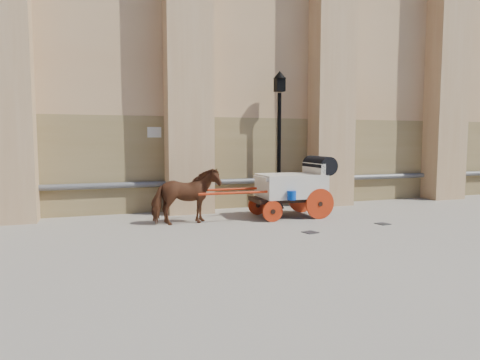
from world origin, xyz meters
name	(u,v)px	position (x,y,z in m)	size (l,w,h in m)	color
ground	(263,234)	(0.00, 0.00, 0.00)	(90.00, 90.00, 0.00)	gray
horse	(186,196)	(-1.49, 1.79, 0.75)	(0.81, 1.79, 1.51)	#5D2E17
carriage	(295,184)	(1.81, 1.88, 0.96)	(4.09, 1.46, 1.78)	black
street_lamp	(279,136)	(1.97, 3.42, 2.40)	(0.42, 0.42, 4.49)	black
drain_grate_near	(310,232)	(1.15, -0.27, 0.01)	(0.32, 0.32, 0.01)	black
drain_grate_far	(383,224)	(3.52, 0.04, 0.01)	(0.32, 0.32, 0.01)	black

